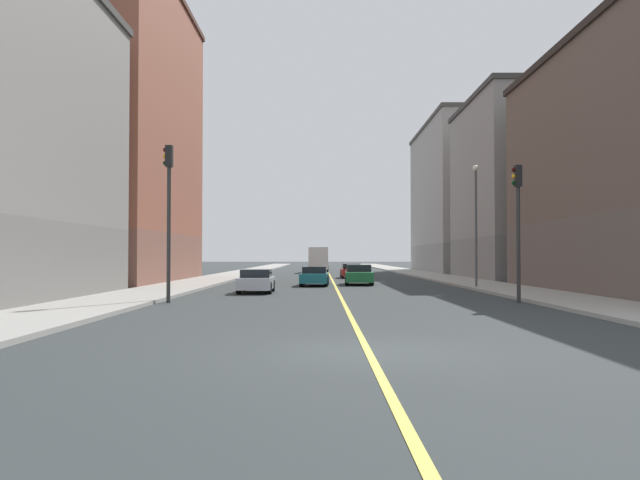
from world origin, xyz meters
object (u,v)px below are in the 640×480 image
car_silver (256,281)px  box_truck (318,259)px  traffic_light_right_near (168,202)px  car_teal (314,276)px  traffic_light_left_near (517,213)px  building_left_mid (518,189)px  street_lamp_left_near (475,213)px  car_green (358,275)px  car_red (350,271)px  building_right_midblock (120,135)px  building_left_far (458,199)px

car_silver → box_truck: (3.19, 40.39, 0.97)m
traffic_light_right_near → car_teal: (5.98, 15.25, -3.60)m
traffic_light_left_near → car_teal: (-8.62, 15.25, -3.12)m
building_left_mid → car_teal: (-17.15, -11.74, -6.99)m
traffic_light_left_near → car_teal: size_ratio=1.25×
building_left_mid → car_silver: (-20.18, -19.76, -7.00)m
traffic_light_right_near → car_teal: bearing=68.6°
traffic_light_right_near → street_lamp_left_near: street_lamp_left_near is taller
car_green → car_teal: size_ratio=1.01×
box_truck → car_green: bearing=-84.7°
building_left_mid → box_truck: bearing=129.5°
car_silver → car_red: bearing=74.7°
car_red → traffic_light_right_near: bearing=-107.0°
traffic_light_right_near → street_lamp_left_near: bearing=35.7°
car_red → box_truck: 18.22m
car_silver → building_left_mid: bearing=44.4°
traffic_light_left_near → building_right_midblock: bearing=138.3°
building_right_midblock → car_green: size_ratio=4.69×
traffic_light_left_near → car_green: size_ratio=1.24×
car_green → car_red: size_ratio=1.07×
building_left_far → car_teal: 39.57m
building_left_far → box_truck: building_left_far is taller
car_teal → traffic_light_right_near: bearing=-111.4°
building_left_mid → traffic_light_left_near: building_left_mid is taller
car_silver → building_left_far: bearing=64.7°
street_lamp_left_near → car_green: bearing=140.1°
car_red → box_truck: box_truck is taller
car_green → car_red: 12.88m
building_left_far → car_green: building_left_far is taller
building_left_far → building_right_midblock: (-31.63, -29.38, 2.05)m
building_left_far → traffic_light_right_near: 55.24m
car_red → car_teal: size_ratio=0.95×
building_left_far → car_red: 26.01m
building_right_midblock → box_truck: building_right_midblock is taller
building_left_mid → car_teal: size_ratio=3.44×
street_lamp_left_near → car_teal: street_lamp_left_near is taller
street_lamp_left_near → car_silver: bearing=-162.5°
traffic_light_right_near → box_truck: bearing=82.6°
traffic_light_right_near → car_green: (8.98, 16.79, -3.54)m
car_red → car_teal: car_red is taller
building_left_far → car_green: bearing=-113.1°
car_green → box_truck: (-2.84, 30.83, 0.91)m
traffic_light_right_near → street_lamp_left_near: (15.62, 11.23, 0.30)m
traffic_light_right_near → traffic_light_left_near: bearing=-0.0°
traffic_light_right_near → car_green: 19.36m
street_lamp_left_near → car_silver: 13.84m
street_lamp_left_near → building_right_midblock: bearing=158.8°
building_right_midblock → car_silver: bearing=-49.3°
car_silver → car_red: car_red is taller
traffic_light_left_near → traffic_light_right_near: size_ratio=0.87×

